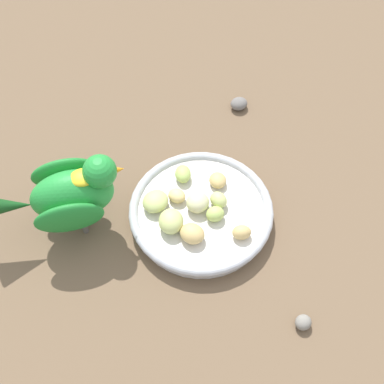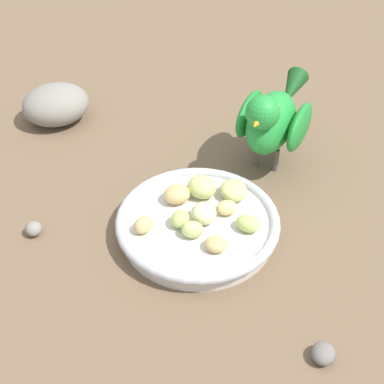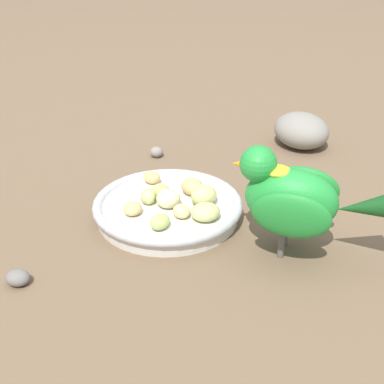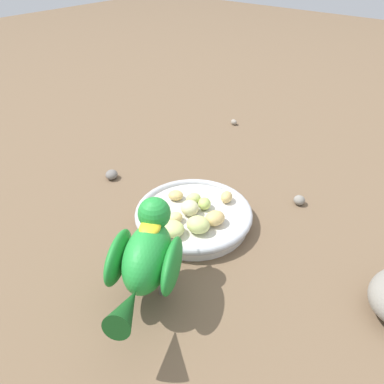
{
  "view_description": "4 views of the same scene",
  "coord_description": "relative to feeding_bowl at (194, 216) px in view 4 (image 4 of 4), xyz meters",
  "views": [
    {
      "loc": [
        -0.09,
        0.38,
        0.69
      ],
      "look_at": [
        0.03,
        -0.04,
        0.04
      ],
      "focal_mm": 54.1,
      "sensor_mm": 36.0,
      "label": 1
    },
    {
      "loc": [
        -0.29,
        -0.43,
        0.5
      ],
      "look_at": [
        0.01,
        -0.01,
        0.05
      ],
      "focal_mm": 54.96,
      "sensor_mm": 36.0,
      "label": 2
    },
    {
      "loc": [
        0.5,
        -0.43,
        0.38
      ],
      "look_at": [
        0.03,
        0.0,
        0.04
      ],
      "focal_mm": 51.85,
      "sensor_mm": 36.0,
      "label": 3
    },
    {
      "loc": [
        0.4,
        0.29,
        0.41
      ],
      "look_at": [
        -0.0,
        -0.04,
        0.05
      ],
      "focal_mm": 35.31,
      "sensor_mm": 36.0,
      "label": 4
    }
  ],
  "objects": [
    {
      "name": "ground_plane",
      "position": [
        -0.01,
        0.02,
        -0.01
      ],
      "size": [
        4.0,
        4.0,
        0.0
      ],
      "primitive_type": "plane",
      "color": "brown"
    },
    {
      "name": "feeding_bowl",
      "position": [
        0.0,
        0.0,
        0.0
      ],
      "size": [
        0.2,
        0.2,
        0.03
      ],
      "color": "beige",
      "rests_on": "ground_plane"
    },
    {
      "name": "apple_piece_0",
      "position": [
        0.0,
        0.04,
        0.02
      ],
      "size": [
        0.04,
        0.04,
        0.02
      ],
      "primitive_type": "ellipsoid",
      "rotation": [
        0.0,
        0.0,
        2.9
      ],
      "color": "tan",
      "rests_on": "feeding_bowl"
    },
    {
      "name": "apple_piece_1",
      "position": [
        -0.02,
        0.01,
        0.02
      ],
      "size": [
        0.03,
        0.03,
        0.02
      ],
      "primitive_type": "ellipsoid",
      "rotation": [
        0.0,
        0.0,
        3.75
      ],
      "color": "#B2CC66",
      "rests_on": "feeding_bowl"
    },
    {
      "name": "apple_piece_2",
      "position": [
        -0.01,
        -0.05,
        0.01
      ],
      "size": [
        0.03,
        0.03,
        0.02
      ],
      "primitive_type": "ellipsoid",
      "rotation": [
        0.0,
        0.0,
        2.17
      ],
      "color": "tan",
      "rests_on": "feeding_bowl"
    },
    {
      "name": "apple_piece_3",
      "position": [
        0.01,
        -0.0,
        0.02
      ],
      "size": [
        0.04,
        0.04,
        0.02
      ],
      "primitive_type": "ellipsoid",
      "rotation": [
        0.0,
        0.0,
        1.02
      ],
      "color": "beige",
      "rests_on": "feeding_bowl"
    },
    {
      "name": "apple_piece_4",
      "position": [
        -0.02,
        -0.02,
        0.02
      ],
      "size": [
        0.03,
        0.03,
        0.02
      ],
      "primitive_type": "ellipsoid",
      "rotation": [
        0.0,
        0.0,
        2.5
      ],
      "color": "#C6D17A",
      "rests_on": "feeding_bowl"
    },
    {
      "name": "apple_piece_5",
      "position": [
        0.03,
        0.03,
        0.02
      ],
      "size": [
        0.04,
        0.05,
        0.03
      ],
      "primitive_type": "ellipsoid",
      "rotation": [
        0.0,
        0.0,
        5.01
      ],
      "color": "#C6D17A",
      "rests_on": "feeding_bowl"
    },
    {
      "name": "apple_piece_6",
      "position": [
        0.06,
        0.01,
        0.02
      ],
      "size": [
        0.04,
        0.05,
        0.02
      ],
      "primitive_type": "ellipsoid",
      "rotation": [
        0.0,
        0.0,
        4.35
      ],
      "color": "#C6D17A",
      "rests_on": "feeding_bowl"
    },
    {
      "name": "apple_piece_7",
      "position": [
        0.04,
        -0.05,
        0.02
      ],
      "size": [
        0.03,
        0.03,
        0.02
      ],
      "primitive_type": "ellipsoid",
      "rotation": [
        0.0,
        0.0,
        1.94
      ],
      "color": "#B2CC66",
      "rests_on": "feeding_bowl"
    },
    {
      "name": "apple_piece_8",
      "position": [
        0.04,
        -0.01,
        0.01
      ],
      "size": [
        0.03,
        0.03,
        0.02
      ],
      "primitive_type": "ellipsoid",
      "rotation": [
        0.0,
        0.0,
        2.79
      ],
      "color": "#E5C67F",
      "rests_on": "feeding_bowl"
    },
    {
      "name": "apple_piece_9",
      "position": [
        -0.06,
        0.03,
        0.02
      ],
      "size": [
        0.03,
        0.03,
        0.02
      ],
      "primitive_type": "ellipsoid",
      "rotation": [
        0.0,
        0.0,
        3.51
      ],
      "color": "tan",
      "rests_on": "feeding_bowl"
    },
    {
      "name": "parrot",
      "position": [
        0.16,
        0.05,
        0.06
      ],
      "size": [
        0.18,
        0.13,
        0.13
      ],
      "rotation": [
        0.0,
        0.0,
        -2.63
      ],
      "color": "#59544C",
      "rests_on": "ground_plane"
    },
    {
      "name": "pebble_0",
      "position": [
        -0.16,
        0.11,
        -0.01
      ],
      "size": [
        0.03,
        0.03,
        0.02
      ],
      "primitive_type": "ellipsoid",
      "rotation": [
        0.0,
        0.0,
        0.98
      ],
      "color": "gray",
      "rests_on": "ground_plane"
    },
    {
      "name": "pebble_1",
      "position": [
        -0.0,
        -0.21,
        -0.01
      ],
      "size": [
        0.04,
        0.04,
        0.02
      ],
      "primitive_type": "ellipsoid",
      "rotation": [
        0.0,
        0.0,
        3.79
      ],
      "color": "slate",
      "rests_on": "ground_plane"
    },
    {
      "name": "pebble_2",
      "position": [
        -0.37,
        -0.17,
        -0.01
      ],
      "size": [
        0.02,
        0.02,
        0.01
      ],
      "primitive_type": "ellipsoid",
      "rotation": [
        0.0,
        0.0,
        4.44
      ],
      "color": "gray",
      "rests_on": "ground_plane"
    }
  ]
}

